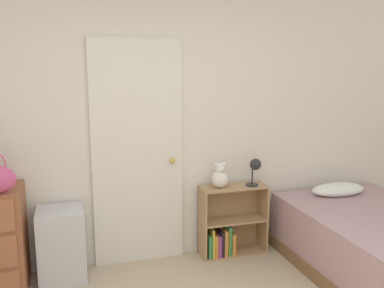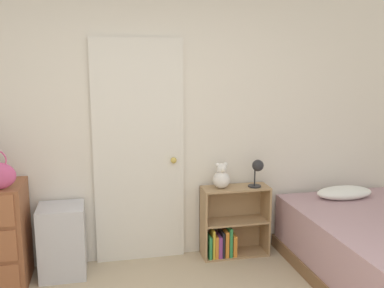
% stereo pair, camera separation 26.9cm
% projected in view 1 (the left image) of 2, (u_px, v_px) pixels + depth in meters
% --- Properties ---
extents(wall_back, '(10.00, 0.06, 2.55)m').
position_uv_depth(wall_back, '(134.00, 126.00, 3.86)').
color(wall_back, silver).
rests_on(wall_back, ground_plane).
extents(door_closed, '(0.82, 0.09, 2.05)m').
position_uv_depth(door_closed, '(138.00, 154.00, 3.86)').
color(door_closed, silver).
rests_on(door_closed, ground_plane).
extents(storage_bin, '(0.39, 0.36, 0.63)m').
position_uv_depth(storage_bin, '(62.00, 245.00, 3.63)').
color(storage_bin, silver).
rests_on(storage_bin, ground_plane).
extents(bookshelf, '(0.64, 0.24, 0.68)m').
position_uv_depth(bookshelf, '(228.00, 227.00, 4.13)').
color(bookshelf, tan).
rests_on(bookshelf, ground_plane).
extents(teddy_bear, '(0.16, 0.16, 0.24)m').
position_uv_depth(teddy_bear, '(220.00, 177.00, 4.01)').
color(teddy_bear, silver).
rests_on(teddy_bear, bookshelf).
extents(desk_lamp, '(0.14, 0.13, 0.26)m').
position_uv_depth(desk_lamp, '(255.00, 167.00, 4.05)').
color(desk_lamp, '#262628').
rests_on(desk_lamp, bookshelf).
extents(bed, '(1.25, 1.88, 0.66)m').
position_uv_depth(bed, '(383.00, 247.00, 3.68)').
color(bed, brown).
rests_on(bed, ground_plane).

